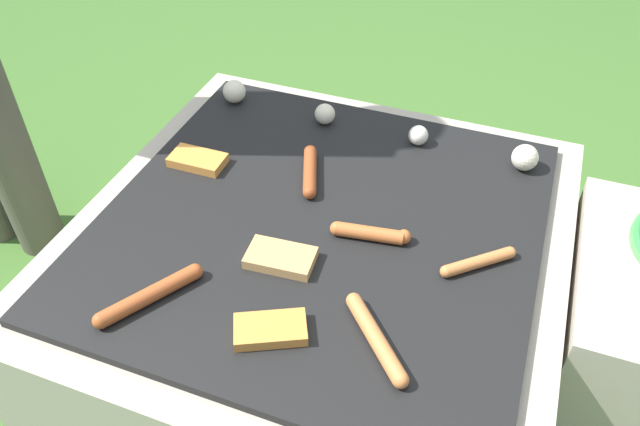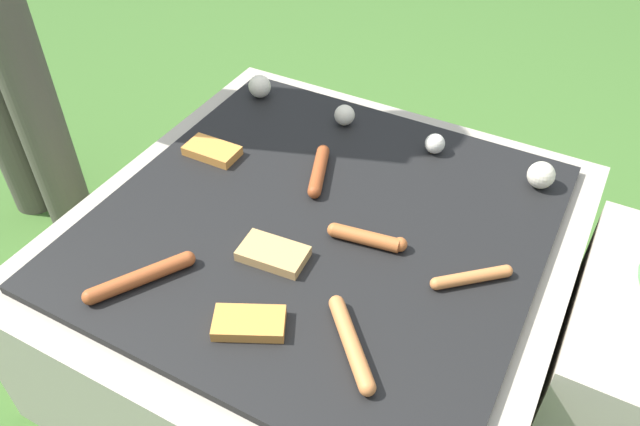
# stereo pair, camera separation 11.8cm
# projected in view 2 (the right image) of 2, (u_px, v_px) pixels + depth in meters

# --- Properties ---
(ground_plane) EXTENTS (14.00, 14.00, 0.00)m
(ground_plane) POSITION_uv_depth(u_px,v_px,m) (320.00, 341.00, 1.45)
(ground_plane) COLOR #3D6628
(grill) EXTENTS (0.93, 0.93, 0.38)m
(grill) POSITION_uv_depth(u_px,v_px,m) (320.00, 287.00, 1.32)
(grill) COLOR #A89E8C
(grill) RESTS_ON ground_plane
(sausage_front_center) EXTENTS (0.14, 0.15, 0.03)m
(sausage_front_center) POSITION_uv_depth(u_px,v_px,m) (351.00, 343.00, 0.97)
(sausage_front_center) COLOR #C6753D
(sausage_front_center) RESTS_ON grill
(sausage_back_center) EXTENTS (0.12, 0.18, 0.03)m
(sausage_back_center) POSITION_uv_depth(u_px,v_px,m) (140.00, 277.00, 1.07)
(sausage_back_center) COLOR #A34C23
(sausage_back_center) RESTS_ON grill
(sausage_back_right) EXTENTS (0.15, 0.04, 0.03)m
(sausage_back_right) POSITION_uv_depth(u_px,v_px,m) (366.00, 238.00, 1.14)
(sausage_back_right) COLOR #B7602D
(sausage_back_right) RESTS_ON grill
(sausage_mid_left) EXTENTS (0.08, 0.16, 0.03)m
(sausage_mid_left) POSITION_uv_depth(u_px,v_px,m) (319.00, 171.00, 1.29)
(sausage_mid_left) COLOR #93421E
(sausage_mid_left) RESTS_ON grill
(sausage_mid_right) EXTENTS (0.12, 0.11, 0.02)m
(sausage_mid_right) POSITION_uv_depth(u_px,v_px,m) (472.00, 277.00, 1.07)
(sausage_mid_right) COLOR #C6753D
(sausage_mid_right) RESTS_ON grill
(bread_slice_center) EXTENTS (0.12, 0.07, 0.02)m
(bread_slice_center) POSITION_uv_depth(u_px,v_px,m) (212.00, 151.00, 1.35)
(bread_slice_center) COLOR #D18438
(bread_slice_center) RESTS_ON grill
(bread_slice_left) EXTENTS (0.13, 0.11, 0.02)m
(bread_slice_left) POSITION_uv_depth(u_px,v_px,m) (249.00, 323.00, 1.00)
(bread_slice_left) COLOR #D18438
(bread_slice_left) RESTS_ON grill
(bread_slice_right) EXTENTS (0.13, 0.08, 0.02)m
(bread_slice_right) POSITION_uv_depth(u_px,v_px,m) (273.00, 254.00, 1.12)
(bread_slice_right) COLOR tan
(bread_slice_right) RESTS_ON grill
(mushroom_row) EXTENTS (0.74, 0.08, 0.06)m
(mushroom_row) POSITION_uv_depth(u_px,v_px,m) (388.00, 127.00, 1.39)
(mushroom_row) COLOR beige
(mushroom_row) RESTS_ON grill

